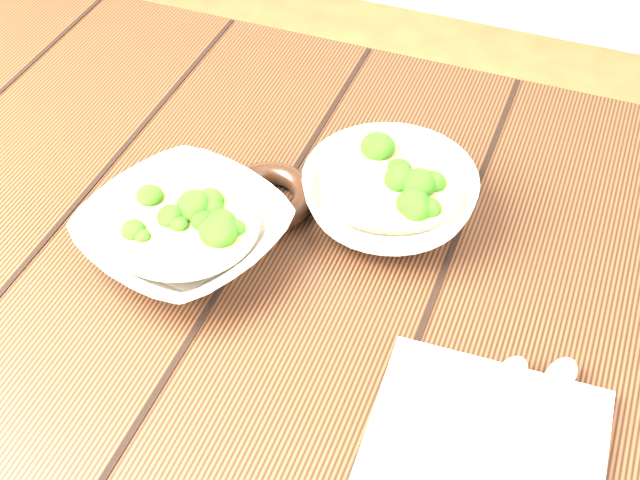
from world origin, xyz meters
TOP-DOWN VIEW (x-y plane):
  - table at (0.00, 0.00)m, footprint 1.20×0.80m
  - soup_bowl_front at (-0.08, -0.02)m, footprint 0.25×0.25m
  - soup_bowl_back at (0.10, 0.10)m, footprint 0.22×0.22m
  - trivet at (-0.02, 0.07)m, footprint 0.10×0.10m
  - napkin at (0.27, -0.14)m, footprint 0.20×0.17m
  - spoon_left at (0.26, -0.10)m, footprint 0.06×0.16m
  - spoon_right at (0.30, -0.09)m, footprint 0.06×0.16m

SIDE VIEW (x-z plane):
  - table at x=0.00m, z-range 0.26..1.01m
  - napkin at x=0.27m, z-range 0.75..0.76m
  - trivet at x=-0.02m, z-range 0.75..0.78m
  - spoon_left at x=0.26m, z-range 0.76..0.77m
  - spoon_right at x=0.30m, z-range 0.76..0.77m
  - soup_bowl_front at x=-0.08m, z-range 0.75..0.80m
  - soup_bowl_back at x=0.10m, z-range 0.75..0.81m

